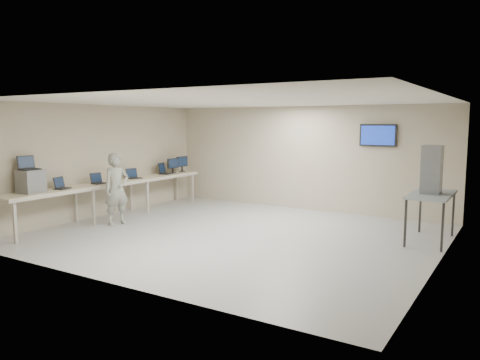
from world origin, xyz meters
The scene contains 13 objects.
room centered at (0.03, 0.06, 1.41)m, with size 8.01×7.01×2.81m.
workbench centered at (-3.59, 0.00, 0.83)m, with size 0.76×6.00×0.90m.
equipment_box centered at (-3.65, -2.22, 1.14)m, with size 0.40×0.46×0.48m, color slate.
laptop_on_box centered at (-3.71, -2.22, 1.46)m, with size 0.37×0.42×0.29m.
laptop_0 centered at (-3.61, -1.51, 0.97)m, with size 0.34×0.38×0.26m.
laptop_1 centered at (-3.60, -0.47, 0.97)m, with size 0.30×0.35×0.26m.
laptop_2 centered at (-3.63, 0.74, 0.97)m, with size 0.36×0.39×0.26m.
laptop_3 centered at (-3.66, 2.00, 0.98)m, with size 0.42×0.46×0.31m.
monitor_near centered at (-3.60, 2.32, 1.16)m, with size 0.19×0.43×0.43m.
monitor_far centered at (-3.60, 2.75, 1.18)m, with size 0.21×0.46×0.46m.
soldier centered at (-2.88, -0.57, 0.83)m, with size 0.61×0.40×1.66m, color gray.
side_table centered at (3.60, 1.59, 0.90)m, with size 0.75×1.62×0.97m.
storage_bins centered at (3.58, 1.59, 1.45)m, with size 0.36×0.40×0.95m.
Camera 1 is at (5.15, -8.18, 2.37)m, focal length 35.00 mm.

